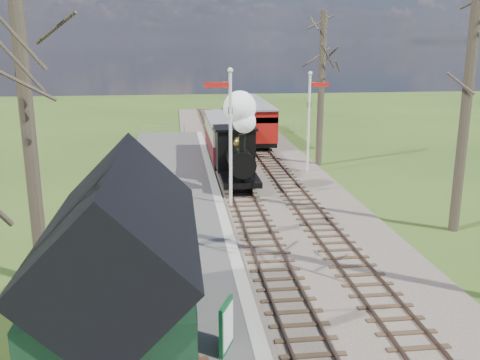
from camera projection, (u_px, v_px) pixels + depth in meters
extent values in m
ellipsoid|color=#385B23|center=(4.00, 222.00, 67.32)|extent=(57.60, 36.00, 16.20)
ellipsoid|color=#385B23|center=(270.00, 223.00, 77.00)|extent=(70.40, 44.00, 19.80)
ellipsoid|color=#385B23|center=(462.00, 198.00, 71.94)|extent=(51.20, 32.00, 14.40)
ellipsoid|color=#385B23|center=(145.00, 206.00, 79.31)|extent=(64.00, 40.00, 18.00)
cube|color=brown|center=(255.00, 174.00, 30.13)|extent=(8.00, 60.00, 0.10)
cube|color=brown|center=(223.00, 173.00, 29.90)|extent=(0.07, 60.00, 0.12)
cube|color=brown|center=(241.00, 173.00, 30.02)|extent=(0.07, 60.00, 0.12)
cube|color=#38281C|center=(232.00, 174.00, 29.97)|extent=(1.60, 60.00, 0.09)
cube|color=brown|center=(269.00, 172.00, 30.20)|extent=(0.07, 60.00, 0.12)
cube|color=brown|center=(286.00, 171.00, 30.32)|extent=(0.07, 60.00, 0.12)
cube|color=#38281C|center=(278.00, 172.00, 30.27)|extent=(1.60, 60.00, 0.09)
cube|color=#474442|center=(168.00, 222.00, 21.87)|extent=(5.00, 44.00, 0.20)
cube|color=#B2AD9E|center=(224.00, 220.00, 22.14)|extent=(0.40, 44.00, 0.21)
cube|color=black|center=(125.00, 311.00, 11.82)|extent=(3.00, 6.00, 2.60)
cube|color=black|center=(120.00, 232.00, 11.35)|extent=(3.25, 6.30, 3.25)
cube|color=black|center=(196.00, 343.00, 11.11)|extent=(0.06, 1.20, 2.00)
cylinder|color=silver|center=(231.00, 142.00, 23.39)|extent=(0.14, 0.14, 6.00)
sphere|color=silver|center=(230.00, 70.00, 22.61)|extent=(0.24, 0.24, 0.24)
cube|color=#B7140F|center=(217.00, 85.00, 22.70)|extent=(1.10, 0.08, 0.22)
cube|color=black|center=(230.00, 110.00, 23.04)|extent=(0.18, 0.06, 0.30)
cylinder|color=silver|center=(309.00, 125.00, 29.80)|extent=(0.14, 0.14, 5.50)
sphere|color=silver|center=(310.00, 73.00, 29.09)|extent=(0.24, 0.24, 0.24)
cube|color=#B7140F|center=(320.00, 85.00, 29.30)|extent=(1.10, 0.08, 0.22)
cube|color=black|center=(309.00, 105.00, 29.51)|extent=(0.18, 0.06, 0.30)
cylinder|color=#382D23|center=(26.00, 106.00, 15.27)|extent=(0.41, 0.41, 11.00)
cylinder|color=#382D23|center=(466.00, 104.00, 20.03)|extent=(0.40, 0.40, 10.00)
cylinder|color=#382D23|center=(321.00, 90.00, 31.42)|extent=(0.39, 0.39, 9.00)
cube|color=slate|center=(218.00, 125.00, 43.29)|extent=(12.60, 0.02, 0.01)
cube|color=slate|center=(218.00, 128.00, 43.37)|extent=(12.60, 0.02, 0.02)
cylinder|color=slate|center=(218.00, 128.00, 43.36)|extent=(0.08, 0.08, 1.00)
cube|color=black|center=(238.00, 175.00, 27.17)|extent=(1.85, 4.36, 0.27)
cylinder|color=black|center=(239.00, 159.00, 26.30)|extent=(1.20, 2.83, 1.20)
cube|color=black|center=(235.00, 149.00, 28.15)|extent=(1.96, 1.74, 2.18)
cylinder|color=black|center=(242.00, 144.00, 25.00)|extent=(0.31, 0.31, 0.87)
sphere|color=#B18034|center=(239.00, 143.00, 26.42)|extent=(0.57, 0.57, 0.57)
sphere|color=white|center=(244.00, 122.00, 24.75)|extent=(1.09, 1.09, 1.09)
sphere|color=white|center=(240.00, 107.00, 24.67)|extent=(1.53, 1.53, 1.53)
cylinder|color=black|center=(231.00, 185.00, 25.89)|extent=(0.11, 0.70, 0.70)
cylinder|color=black|center=(251.00, 184.00, 26.01)|extent=(0.11, 0.70, 0.70)
cube|color=black|center=(227.00, 154.00, 32.96)|extent=(2.07, 7.63, 0.33)
cube|color=maroon|center=(227.00, 143.00, 32.80)|extent=(2.18, 7.63, 0.98)
cube|color=beige|center=(226.00, 127.00, 32.55)|extent=(2.18, 7.63, 0.98)
cube|color=slate|center=(226.00, 118.00, 32.42)|extent=(2.29, 7.85, 0.13)
cube|color=black|center=(256.00, 138.00, 38.14)|extent=(2.06, 5.41, 0.32)
cube|color=maroon|center=(256.00, 129.00, 37.98)|extent=(2.16, 5.41, 0.97)
cube|color=beige|center=(256.00, 116.00, 37.73)|extent=(2.16, 5.41, 0.97)
cube|color=slate|center=(256.00, 108.00, 37.60)|extent=(2.27, 5.63, 0.13)
cube|color=black|center=(246.00, 127.00, 43.42)|extent=(2.06, 5.41, 0.32)
cube|color=maroon|center=(246.00, 119.00, 43.26)|extent=(2.16, 5.41, 0.97)
cube|color=beige|center=(246.00, 107.00, 43.02)|extent=(2.16, 5.41, 0.97)
cube|color=slate|center=(246.00, 100.00, 42.88)|extent=(2.27, 5.63, 0.13)
cube|color=#104C25|center=(226.00, 326.00, 12.50)|extent=(0.41, 0.81, 1.24)
cube|color=silver|center=(228.00, 327.00, 12.49)|extent=(0.31, 0.68, 1.01)
imported|color=black|center=(181.00, 286.00, 14.42)|extent=(0.41, 0.55, 1.38)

